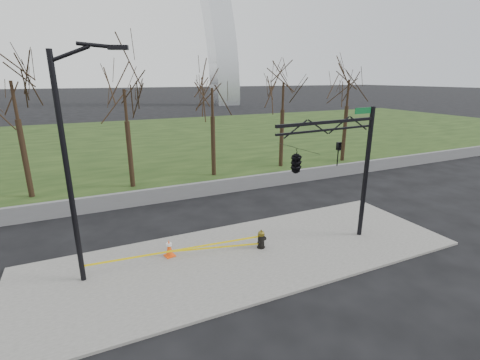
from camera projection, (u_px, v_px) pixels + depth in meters
name	position (u px, v px, depth m)	size (l,w,h in m)	color
ground	(248.00, 256.00, 14.27)	(500.00, 500.00, 0.00)	black
sidewalk	(248.00, 255.00, 14.26)	(18.00, 6.00, 0.10)	slate
grass_strip	(136.00, 140.00, 40.33)	(120.00, 40.00, 0.06)	black
guardrail	(191.00, 191.00, 21.09)	(60.00, 0.30, 0.90)	#59595B
tree_row	(127.00, 130.00, 22.39)	(40.09, 4.00, 7.71)	black
fire_hydrant	(261.00, 239.00, 14.70)	(0.52, 0.37, 0.84)	black
traffic_cone	(169.00, 248.00, 14.01)	(0.47, 0.47, 0.75)	#FB4C0D
street_light	(72.00, 156.00, 11.18)	(2.33, 0.87, 8.21)	black
traffic_signal_mast	(312.00, 158.00, 13.34)	(5.09, 2.52, 6.00)	black
caution_tape	(193.00, 249.00, 13.81)	(7.03, 0.95, 0.43)	yellow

